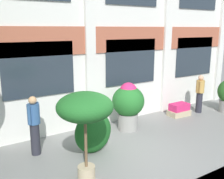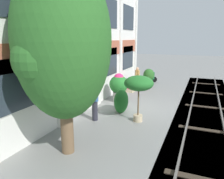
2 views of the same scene
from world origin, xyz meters
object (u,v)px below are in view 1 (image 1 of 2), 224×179
object	(u,v)px
potted_plant_tall_urn	(85,110)
topiary_hedge	(93,132)
potted_plant_glazed_jar	(128,103)
potted_plant_square_trough	(179,110)
resident_by_doorway	(34,124)
resident_watching_tracks	(200,93)

from	to	relation	value
potted_plant_tall_urn	topiary_hedge	size ratio (longest dim) A/B	1.74
potted_plant_glazed_jar	potted_plant_tall_urn	distance (m)	3.39
potted_plant_glazed_jar	potted_plant_square_trough	world-z (taller)	potted_plant_glazed_jar
potted_plant_tall_urn	topiary_hedge	xyz separation A→B (m)	(0.81, 1.12, -1.09)
potted_plant_tall_urn	resident_by_doorway	size ratio (longest dim) A/B	1.24
potted_plant_square_trough	topiary_hedge	size ratio (longest dim) A/B	0.75
potted_plant_glazed_jar	potted_plant_tall_urn	size ratio (longest dim) A/B	0.80
potted_plant_tall_urn	topiary_hedge	world-z (taller)	potted_plant_tall_urn
resident_watching_tracks	topiary_hedge	distance (m)	5.59
potted_plant_square_trough	resident_by_doorway	xyz separation A→B (m)	(-5.95, -0.19, 0.67)
potted_plant_glazed_jar	topiary_hedge	distance (m)	2.07
potted_plant_glazed_jar	resident_by_doorway	xyz separation A→B (m)	(-3.30, -0.11, -0.06)
potted_plant_tall_urn	potted_plant_square_trough	distance (m)	5.87
resident_by_doorway	topiary_hedge	xyz separation A→B (m)	(1.45, -0.74, -0.31)
potted_plant_square_trough	resident_watching_tracks	world-z (taller)	resident_watching_tracks
potted_plant_glazed_jar	resident_by_doorway	bearing A→B (deg)	-178.14
potted_plant_tall_urn	resident_watching_tracks	distance (m)	6.67
topiary_hedge	potted_plant_glazed_jar	bearing A→B (deg)	24.74
potted_plant_glazed_jar	potted_plant_square_trough	distance (m)	2.75
resident_by_doorway	resident_watching_tracks	size ratio (longest dim) A/B	1.05
potted_plant_glazed_jar	resident_watching_tracks	world-z (taller)	potted_plant_glazed_jar
resident_by_doorway	potted_plant_square_trough	bearing A→B (deg)	47.99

